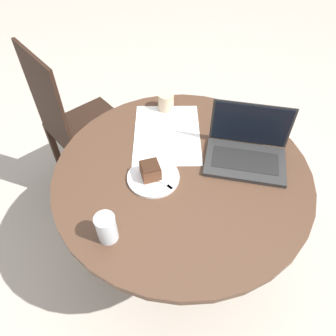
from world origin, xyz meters
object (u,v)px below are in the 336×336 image
at_px(plate, 153,177).
at_px(coffee_glass, 166,102).
at_px(chair, 76,125).
at_px(laptop, 247,151).

height_order(plate, coffee_glass, coffee_glass).
bearing_deg(coffee_glass, plate, -37.60).
bearing_deg(plate, chair, -173.21).
height_order(chair, coffee_glass, chair).
height_order(chair, laptop, chair).
distance_m(plate, coffee_glass, 0.46).
bearing_deg(chair, laptop, 19.53).
distance_m(plate, laptop, 0.41).
xyz_separation_m(plate, laptop, (0.11, 0.39, 0.03)).
bearing_deg(laptop, plate, 27.67).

